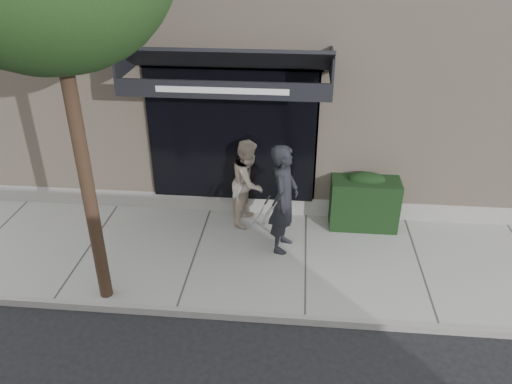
# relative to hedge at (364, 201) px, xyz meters

# --- Properties ---
(ground) EXTENTS (80.00, 80.00, 0.00)m
(ground) POSITION_rel_hedge_xyz_m (-1.10, -1.25, -0.66)
(ground) COLOR black
(ground) RESTS_ON ground
(sidewalk) EXTENTS (20.00, 3.00, 0.12)m
(sidewalk) POSITION_rel_hedge_xyz_m (-1.10, -1.25, -0.60)
(sidewalk) COLOR #999994
(sidewalk) RESTS_ON ground
(curb) EXTENTS (20.00, 0.10, 0.14)m
(curb) POSITION_rel_hedge_xyz_m (-1.10, -2.80, -0.59)
(curb) COLOR gray
(curb) RESTS_ON ground
(building_facade) EXTENTS (14.30, 8.04, 5.64)m
(building_facade) POSITION_rel_hedge_xyz_m (-1.11, 3.71, 2.08)
(building_facade) COLOR tan
(building_facade) RESTS_ON ground
(hedge) EXTENTS (1.30, 0.70, 1.14)m
(hedge) POSITION_rel_hedge_xyz_m (0.00, 0.00, 0.00)
(hedge) COLOR black
(hedge) RESTS_ON sidewalk
(pedestrian_front) EXTENTS (0.88, 0.94, 2.04)m
(pedestrian_front) POSITION_rel_hedge_xyz_m (-1.53, -0.94, 0.48)
(pedestrian_front) COLOR black
(pedestrian_front) RESTS_ON sidewalk
(pedestrian_back) EXTENTS (0.84, 0.97, 1.73)m
(pedestrian_back) POSITION_rel_hedge_xyz_m (-2.25, -0.05, 0.33)
(pedestrian_back) COLOR beige
(pedestrian_back) RESTS_ON sidewalk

